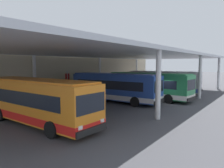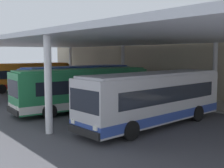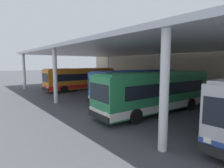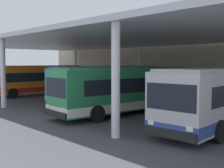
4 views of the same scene
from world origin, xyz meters
name	(u,v)px [view 4 (image 4 of 4)]	position (x,y,z in m)	size (l,w,h in m)	color
ground_plane	(78,114)	(0.00, 0.00, 0.00)	(200.00, 200.00, 0.00)	#47474C
platform_kerb	(176,98)	(0.00, 11.75, 0.09)	(42.00, 4.50, 0.18)	gray
station_building_facade	(194,61)	(0.00, 15.00, 3.59)	(48.00, 1.60, 7.19)	#C1B293
canopy_shelter	(133,39)	(0.00, 5.50, 5.31)	(40.00, 17.00, 5.55)	silver
bus_nearest_bay	(37,79)	(-12.47, 3.81, 1.66)	(2.79, 10.55, 3.17)	orange
bus_second_bay	(107,84)	(-2.01, 4.53, 1.66)	(2.95, 10.60, 3.17)	#284CA8
bus_middle_bay	(124,89)	(2.02, 2.40, 1.66)	(3.30, 10.69, 3.17)	#28844C
bus_far_bay	(222,96)	(8.46, 3.25, 1.66)	(3.11, 10.65, 3.17)	#B7B7BC
bench_waiting	(165,91)	(-1.30, 11.82, 0.66)	(1.80, 0.45, 0.92)	brown
trash_bin	(142,89)	(-4.12, 11.61, 0.68)	(0.52, 0.52, 0.98)	maroon
banner_sign	(145,77)	(-3.27, 10.94, 1.98)	(0.70, 0.12, 3.20)	#B2B2B7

